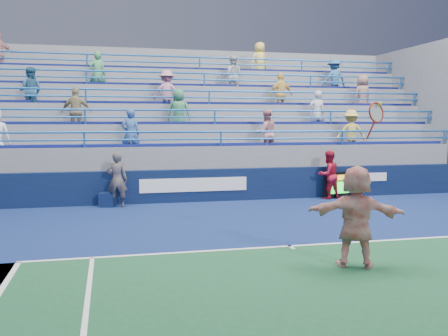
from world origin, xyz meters
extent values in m
plane|color=#333538|center=(0.00, 0.00, 0.00)|extent=(120.00, 120.00, 0.00)
cube|color=navy|center=(0.00, 2.20, 0.01)|extent=(18.00, 8.40, 0.02)
cube|color=white|center=(0.00, 0.00, 0.02)|extent=(11.00, 0.10, 0.01)
cube|color=white|center=(0.00, -0.10, 0.02)|extent=(0.08, 0.30, 0.01)
cube|color=#091634|center=(0.00, 6.50, 0.55)|extent=(18.00, 0.30, 1.10)
cube|color=white|center=(-1.00, 6.34, 0.60)|extent=(3.60, 0.02, 0.45)
cube|color=white|center=(5.20, 6.34, 0.70)|extent=(1.80, 0.02, 0.30)
cube|color=slate|center=(0.00, 9.45, 0.55)|extent=(18.00, 5.60, 1.10)
cube|color=slate|center=(0.00, 9.45, 0.93)|extent=(18.00, 5.60, 1.85)
cube|color=navy|center=(0.00, 7.10, 1.90)|extent=(17.40, 0.45, 0.10)
cylinder|color=#1F5EA7|center=(0.00, 6.70, 2.35)|extent=(18.00, 0.07, 0.07)
cube|color=slate|center=(0.00, 9.95, 1.30)|extent=(18.00, 4.60, 2.60)
cube|color=navy|center=(0.00, 8.10, 2.65)|extent=(17.40, 0.45, 0.10)
cylinder|color=#1F5EA7|center=(0.00, 7.70, 3.10)|extent=(18.00, 0.07, 0.07)
cube|color=slate|center=(0.00, 10.45, 1.68)|extent=(18.00, 3.60, 3.35)
cube|color=navy|center=(0.00, 9.10, 3.40)|extent=(17.40, 0.45, 0.10)
cylinder|color=#1F5EA7|center=(0.00, 8.70, 3.85)|extent=(18.00, 0.07, 0.07)
cube|color=slate|center=(0.00, 10.95, 2.05)|extent=(18.00, 2.60, 4.10)
cube|color=navy|center=(0.00, 10.10, 4.15)|extent=(17.40, 0.45, 0.10)
cylinder|color=#1F5EA7|center=(0.00, 9.70, 4.60)|extent=(18.00, 0.07, 0.07)
cube|color=slate|center=(0.00, 11.45, 2.42)|extent=(18.00, 1.60, 4.85)
cube|color=navy|center=(0.00, 11.10, 4.90)|extent=(17.40, 0.45, 0.10)
cylinder|color=#1F5EA7|center=(0.00, 10.70, 5.35)|extent=(18.00, 0.07, 0.07)
imported|color=#988B65|center=(-4.80, 8.10, 3.03)|extent=(1.02, 0.48, 1.70)
imported|color=#397E52|center=(-1.25, 8.10, 3.03)|extent=(0.92, 0.70, 1.70)
imported|color=#BAB9BF|center=(4.11, 8.10, 3.03)|extent=(0.64, 0.44, 1.70)
imported|color=#956F63|center=(6.56, 9.10, 3.78)|extent=(0.94, 0.73, 1.70)
imported|color=#326496|center=(5.75, 10.10, 4.53)|extent=(1.17, 0.76, 1.70)
imported|color=#D6B753|center=(5.04, 7.10, 2.28)|extent=(1.22, 0.89, 1.70)
imported|color=#315794|center=(-3.02, 7.10, 2.28)|extent=(0.63, 0.43, 1.70)
imported|color=#2C5F85|center=(-6.41, 9.10, 3.78)|extent=(0.94, 0.79, 1.70)
imported|color=#C17D98|center=(-1.55, 9.10, 3.78)|extent=(1.19, 0.82, 1.70)
imported|color=#FDDF62|center=(2.72, 11.10, 5.28)|extent=(0.95, 0.76, 1.70)
imported|color=#FECD63|center=(2.99, 9.10, 3.78)|extent=(1.05, 0.57, 1.70)
imported|color=#C57F89|center=(1.74, 7.10, 2.28)|extent=(0.88, 0.71, 1.70)
imported|color=silver|center=(1.25, 10.10, 4.53)|extent=(0.96, 0.82, 1.70)
imported|color=#439359|center=(-4.10, 10.10, 4.53)|extent=(0.66, 0.47, 1.70)
cube|color=black|center=(4.19, 6.17, 0.46)|extent=(1.34, 0.41, 0.93)
cube|color=gold|center=(4.19, 6.09, 0.74)|extent=(1.14, 0.02, 0.19)
cube|color=#19E533|center=(4.19, 6.09, 0.39)|extent=(1.14, 0.02, 0.42)
cube|color=#0D1C41|center=(-3.80, 6.12, 0.23)|extent=(0.58, 0.58, 0.46)
cube|color=#0D1C41|center=(-3.80, 6.33, 0.64)|extent=(0.46, 0.19, 0.36)
imported|color=white|center=(0.65, -1.67, 0.95)|extent=(1.83, 1.23, 1.89)
torus|color=#9F1C13|center=(1.00, -1.67, 2.84)|extent=(0.39, 0.22, 0.38)
cylinder|color=#9F1C13|center=(0.90, -1.67, 2.52)|extent=(0.09, 0.22, 0.34)
sphere|color=yellow|center=(1.05, -1.72, 3.00)|extent=(0.07, 0.07, 0.07)
imported|color=#141B37|center=(-3.51, 5.97, 0.88)|extent=(0.68, 0.48, 1.75)
imported|color=#A81328|center=(3.69, 6.07, 0.85)|extent=(0.96, 0.83, 1.69)
camera|label=1|loc=(-3.75, -9.90, 2.66)|focal=40.00mm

